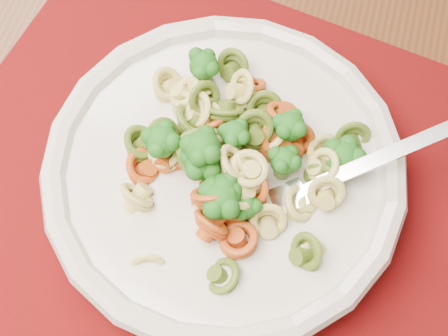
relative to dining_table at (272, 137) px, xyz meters
The scene contains 5 objects.
dining_table is the anchor object (origin of this frame).
placemat 0.14m from the dining_table, 76.07° to the right, with size 0.50×0.39×0.00m, color #550A03.
pasta_bowl 0.16m from the dining_table, 84.95° to the right, with size 0.28×0.28×0.05m.
pasta_broccoli_heap 0.17m from the dining_table, 84.95° to the right, with size 0.24×0.24×0.06m, color tan, non-canonical shape.
fork 0.18m from the dining_table, 58.22° to the right, with size 0.19×0.02×0.01m, color silver, non-canonical shape.
Camera 1 is at (0.53, -0.13, 1.18)m, focal length 50.00 mm.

